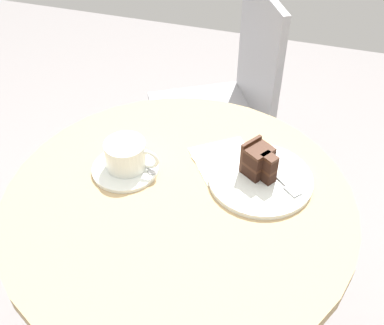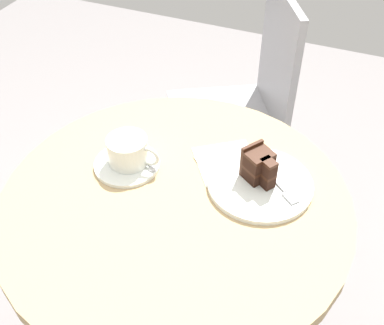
{
  "view_description": "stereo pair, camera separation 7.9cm",
  "coord_description": "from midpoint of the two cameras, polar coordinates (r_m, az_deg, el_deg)",
  "views": [
    {
      "loc": [
        0.24,
        -0.69,
        1.5
      ],
      "look_at": [
        0.01,
        0.08,
        0.77
      ],
      "focal_mm": 45.0,
      "sensor_mm": 36.0,
      "label": 1
    },
    {
      "loc": [
        0.31,
        -0.66,
        1.5
      ],
      "look_at": [
        0.01,
        0.08,
        0.77
      ],
      "focal_mm": 45.0,
      "sensor_mm": 36.0,
      "label": 2
    }
  ],
  "objects": [
    {
      "name": "cafe_table",
      "position": [
        1.15,
        -3.52,
        -8.55
      ],
      "size": [
        0.78,
        0.78,
        0.73
      ],
      "color": "tan",
      "rests_on": "ground"
    },
    {
      "name": "cafe_chair",
      "position": [
        1.72,
        3.4,
        8.0
      ],
      "size": [
        0.52,
        0.52,
        0.9
      ],
      "rotation": [
        0.0,
        0.0,
        5.23
      ],
      "color": "#9E9EA3",
      "rests_on": "ground"
    },
    {
      "name": "fork",
      "position": [
        1.09,
        8.53,
        -2.19
      ],
      "size": [
        0.12,
        0.11,
        0.0
      ],
      "rotation": [
        0.0,
        0.0,
        5.58
      ],
      "color": "#B7B7BC",
      "rests_on": "cake_plate"
    },
    {
      "name": "coffee_cup",
      "position": [
        1.12,
        -9.79,
        0.89
      ],
      "size": [
        0.13,
        0.1,
        0.07
      ],
      "color": "silver",
      "rests_on": "saucer"
    },
    {
      "name": "napkin",
      "position": [
        1.14,
        2.09,
        -0.01
      ],
      "size": [
        0.2,
        0.2,
        0.0
      ],
      "rotation": [
        0.0,
        0.0,
        5.34
      ],
      "color": "silver",
      "rests_on": "cafe_table"
    },
    {
      "name": "cake_slice",
      "position": [
        1.08,
        5.86,
        0.08
      ],
      "size": [
        0.09,
        0.08,
        0.08
      ],
      "rotation": [
        0.0,
        0.0,
        5.7
      ],
      "color": "black",
      "rests_on": "cake_plate"
    },
    {
      "name": "teaspoon",
      "position": [
        1.13,
        -7.41,
        -0.37
      ],
      "size": [
        0.08,
        0.07,
        0.0
      ],
      "rotation": [
        0.0,
        0.0,
        5.57
      ],
      "color": "#B7B7BC",
      "rests_on": "saucer"
    },
    {
      "name": "cake_plate",
      "position": [
        1.1,
        6.07,
        -2.01
      ],
      "size": [
        0.24,
        0.24,
        0.01
      ],
      "color": "silver",
      "rests_on": "cafe_table"
    },
    {
      "name": "saucer",
      "position": [
        1.14,
        -9.87,
        -0.78
      ],
      "size": [
        0.16,
        0.16,
        0.01
      ],
      "color": "silver",
      "rests_on": "cafe_table"
    }
  ]
}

